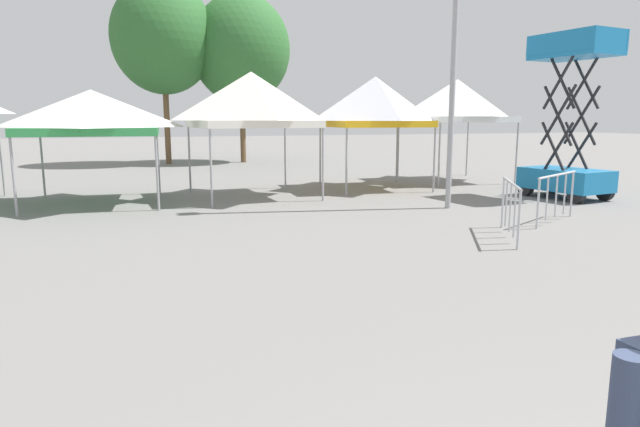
{
  "coord_description": "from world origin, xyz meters",
  "views": [
    {
      "loc": [
        -1.94,
        -0.59,
        2.26
      ],
      "look_at": [
        -0.1,
        4.61,
        1.3
      ],
      "focal_mm": 30.74,
      "sensor_mm": 36.0,
      "label": 1
    }
  ],
  "objects_px": {
    "crowd_barrier_near_person": "(511,199)",
    "crowd_barrier_mid_lot": "(557,188)",
    "canopy_tent_behind_left": "(375,102)",
    "scissor_lift": "(567,151)",
    "tree_behind_tents_center": "(241,49)",
    "canopy_tent_behind_center": "(92,112)",
    "tree_behind_tents_left": "(163,37)",
    "canopy_tent_far_right": "(252,100)",
    "canopy_tent_behind_right": "(457,101)"
  },
  "relations": [
    {
      "from": "tree_behind_tents_left",
      "to": "crowd_barrier_near_person",
      "type": "xyz_separation_m",
      "value": [
        4.82,
        -20.0,
        -5.36
      ]
    },
    {
      "from": "scissor_lift",
      "to": "canopy_tent_behind_right",
      "type": "bearing_deg",
      "value": 96.78
    },
    {
      "from": "canopy_tent_behind_left",
      "to": "tree_behind_tents_left",
      "type": "xyz_separation_m",
      "value": [
        -5.58,
        12.26,
        3.34
      ]
    },
    {
      "from": "canopy_tent_behind_left",
      "to": "crowd_barrier_mid_lot",
      "type": "bearing_deg",
      "value": -79.83
    },
    {
      "from": "tree_behind_tents_left",
      "to": "canopy_tent_behind_right",
      "type": "bearing_deg",
      "value": -50.92
    },
    {
      "from": "canopy_tent_behind_right",
      "to": "canopy_tent_behind_center",
      "type": "bearing_deg",
      "value": -173.13
    },
    {
      "from": "tree_behind_tents_left",
      "to": "scissor_lift",
      "type": "bearing_deg",
      "value": -58.77
    },
    {
      "from": "scissor_lift",
      "to": "tree_behind_tents_left",
      "type": "relative_size",
      "value": 0.52
    },
    {
      "from": "canopy_tent_behind_center",
      "to": "crowd_barrier_near_person",
      "type": "bearing_deg",
      "value": -43.35
    },
    {
      "from": "canopy_tent_behind_center",
      "to": "tree_behind_tents_left",
      "type": "xyz_separation_m",
      "value": [
        2.81,
        12.8,
        3.7
      ]
    },
    {
      "from": "canopy_tent_behind_center",
      "to": "crowd_barrier_near_person",
      "type": "height_order",
      "value": "canopy_tent_behind_center"
    },
    {
      "from": "tree_behind_tents_center",
      "to": "tree_behind_tents_left",
      "type": "bearing_deg",
      "value": 177.85
    },
    {
      "from": "canopy_tent_behind_right",
      "to": "tree_behind_tents_left",
      "type": "xyz_separation_m",
      "value": [
        -9.22,
        11.35,
        3.24
      ]
    },
    {
      "from": "canopy_tent_behind_left",
      "to": "canopy_tent_behind_right",
      "type": "bearing_deg",
      "value": 14.12
    },
    {
      "from": "crowd_barrier_near_person",
      "to": "canopy_tent_far_right",
      "type": "bearing_deg",
      "value": 115.53
    },
    {
      "from": "canopy_tent_behind_right",
      "to": "canopy_tent_far_right",
      "type": "bearing_deg",
      "value": -168.78
    },
    {
      "from": "crowd_barrier_mid_lot",
      "to": "canopy_tent_behind_left",
      "type": "bearing_deg",
      "value": 100.17
    },
    {
      "from": "canopy_tent_behind_center",
      "to": "tree_behind_tents_left",
      "type": "bearing_deg",
      "value": 77.61
    },
    {
      "from": "canopy_tent_far_right",
      "to": "tree_behind_tents_center",
      "type": "height_order",
      "value": "tree_behind_tents_center"
    },
    {
      "from": "canopy_tent_behind_center",
      "to": "scissor_lift",
      "type": "xyz_separation_m",
      "value": [
        12.59,
        -3.34,
        -1.07
      ]
    },
    {
      "from": "crowd_barrier_near_person",
      "to": "crowd_barrier_mid_lot",
      "type": "height_order",
      "value": "same"
    },
    {
      "from": "tree_behind_tents_center",
      "to": "tree_behind_tents_left",
      "type": "xyz_separation_m",
      "value": [
        -3.77,
        0.14,
        0.43
      ]
    },
    {
      "from": "canopy_tent_behind_center",
      "to": "canopy_tent_behind_right",
      "type": "bearing_deg",
      "value": 6.87
    },
    {
      "from": "canopy_tent_far_right",
      "to": "canopy_tent_behind_right",
      "type": "bearing_deg",
      "value": 11.22
    },
    {
      "from": "scissor_lift",
      "to": "tree_behind_tents_center",
      "type": "distance_m",
      "value": 17.63
    },
    {
      "from": "canopy_tent_behind_center",
      "to": "canopy_tent_far_right",
      "type": "bearing_deg",
      "value": -1.3
    },
    {
      "from": "canopy_tent_behind_right",
      "to": "tree_behind_tents_center",
      "type": "height_order",
      "value": "tree_behind_tents_center"
    },
    {
      "from": "canopy_tent_behind_center",
      "to": "crowd_barrier_near_person",
      "type": "relative_size",
      "value": 1.93
    },
    {
      "from": "canopy_tent_behind_left",
      "to": "scissor_lift",
      "type": "distance_m",
      "value": 5.89
    },
    {
      "from": "tree_behind_tents_center",
      "to": "crowd_barrier_mid_lot",
      "type": "distance_m",
      "value": 19.76
    },
    {
      "from": "canopy_tent_far_right",
      "to": "scissor_lift",
      "type": "height_order",
      "value": "scissor_lift"
    },
    {
      "from": "scissor_lift",
      "to": "canopy_tent_behind_left",
      "type": "bearing_deg",
      "value": 137.35
    },
    {
      "from": "canopy_tent_behind_center",
      "to": "canopy_tent_behind_right",
      "type": "height_order",
      "value": "canopy_tent_behind_right"
    },
    {
      "from": "crowd_barrier_mid_lot",
      "to": "tree_behind_tents_center",
      "type": "bearing_deg",
      "value": 99.1
    },
    {
      "from": "canopy_tent_behind_center",
      "to": "scissor_lift",
      "type": "distance_m",
      "value": 13.07
    },
    {
      "from": "canopy_tent_far_right",
      "to": "tree_behind_tents_left",
      "type": "height_order",
      "value": "tree_behind_tents_left"
    },
    {
      "from": "scissor_lift",
      "to": "crowd_barrier_mid_lot",
      "type": "relative_size",
      "value": 2.42
    },
    {
      "from": "crowd_barrier_near_person",
      "to": "crowd_barrier_mid_lot",
      "type": "relative_size",
      "value": 0.98
    },
    {
      "from": "canopy_tent_behind_left",
      "to": "scissor_lift",
      "type": "xyz_separation_m",
      "value": [
        4.2,
        -3.87,
        -1.43
      ]
    },
    {
      "from": "canopy_tent_behind_right",
      "to": "scissor_lift",
      "type": "distance_m",
      "value": 5.06
    },
    {
      "from": "canopy_tent_behind_center",
      "to": "tree_behind_tents_left",
      "type": "distance_m",
      "value": 13.62
    },
    {
      "from": "canopy_tent_behind_right",
      "to": "crowd_barrier_mid_lot",
      "type": "height_order",
      "value": "canopy_tent_behind_right"
    },
    {
      "from": "canopy_tent_far_right",
      "to": "crowd_barrier_near_person",
      "type": "height_order",
      "value": "canopy_tent_far_right"
    },
    {
      "from": "tree_behind_tents_left",
      "to": "crowd_barrier_near_person",
      "type": "height_order",
      "value": "tree_behind_tents_left"
    },
    {
      "from": "canopy_tent_behind_center",
      "to": "canopy_tent_far_right",
      "type": "distance_m",
      "value": 4.25
    },
    {
      "from": "canopy_tent_far_right",
      "to": "canopy_tent_behind_right",
      "type": "distance_m",
      "value": 7.94
    },
    {
      "from": "canopy_tent_far_right",
      "to": "tree_behind_tents_left",
      "type": "xyz_separation_m",
      "value": [
        -1.42,
        12.89,
        3.34
      ]
    },
    {
      "from": "scissor_lift",
      "to": "crowd_barrier_mid_lot",
      "type": "distance_m",
      "value": 4.21
    },
    {
      "from": "canopy_tent_behind_center",
      "to": "scissor_lift",
      "type": "relative_size",
      "value": 0.78
    },
    {
      "from": "tree_behind_tents_center",
      "to": "canopy_tent_far_right",
      "type": "bearing_deg",
      "value": -100.42
    }
  ]
}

